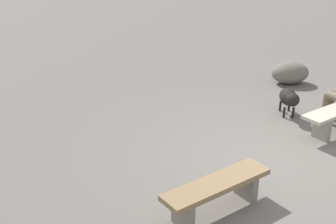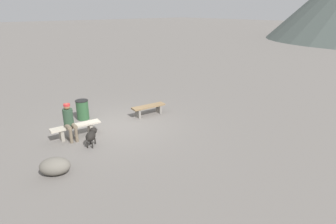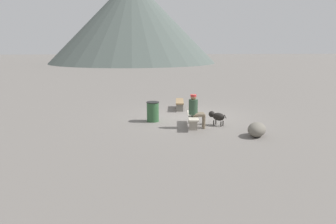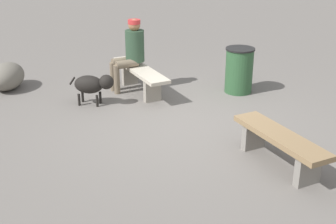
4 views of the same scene
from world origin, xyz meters
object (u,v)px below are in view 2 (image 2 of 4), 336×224
seated_person (69,119)px  trash_bin (82,110)px  bench_right (76,128)px  boulder (55,166)px  dog (91,135)px  bench_left (149,108)px

seated_person → trash_bin: (-1.23, -1.58, -0.35)m
bench_right → boulder: size_ratio=2.12×
trash_bin → boulder: trash_bin is taller
bench_right → dog: bearing=102.7°
trash_bin → seated_person: bearing=52.1°
seated_person → bench_left: bearing=-172.3°
bench_left → trash_bin: trash_bin is taller
bench_left → dog: dog is taller
bench_left → seated_person: (3.62, 0.12, 0.45)m
seated_person → boulder: seated_person is taller
bench_left → seated_person: 3.65m
dog → trash_bin: bearing=24.2°
bench_right → dog: (-0.10, 1.00, 0.03)m
bench_left → dog: size_ratio=2.43×
bench_right → boulder: boulder is taller
bench_left → trash_bin: 2.80m
dog → boulder: size_ratio=0.75×
dog → trash_bin: 2.68m
trash_bin → boulder: size_ratio=0.97×
seated_person → trash_bin: size_ratio=1.59×
bench_right → boulder: bearing=59.4°
seated_person → boulder: size_ratio=1.54×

